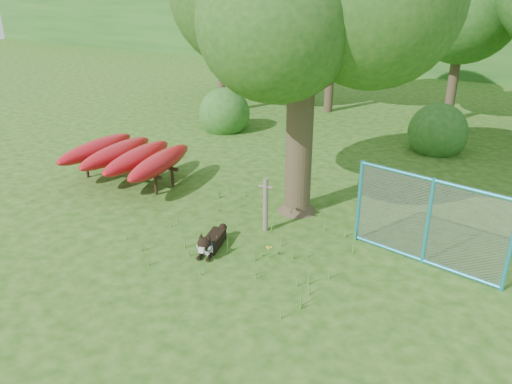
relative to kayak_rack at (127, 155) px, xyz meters
The scene contains 11 objects.
ground 4.81m from the kayak_rack, 25.66° to the right, with size 80.00×80.00×0.00m, color #224C0F.
wooden_post 4.54m from the kayak_rack, ahead, with size 0.33×0.13×1.18m.
kayak_rack is the anchor object (origin of this frame).
husky_dog 4.48m from the kayak_rack, 24.47° to the right, with size 0.54×1.18×0.53m.
fence_section 7.72m from the kayak_rack, ahead, with size 2.91×0.54×2.85m.
wildflower_clump 5.39m from the kayak_rack, 16.10° to the right, with size 0.12×0.11×0.26m.
bg_tree_c 12.83m from the kayak_rack, 62.14° to the left, with size 4.00×4.00×6.12m.
bg_tree_f 12.29m from the kayak_rack, 113.31° to the left, with size 3.60×3.60×5.55m.
shrub_left 5.54m from the kayak_rack, 97.49° to the left, with size 1.80×1.80×1.80m, color #265D1E.
shrub_mid 9.39m from the kayak_rack, 47.85° to the left, with size 1.80×1.80×1.80m, color #265D1E.
wooded_hillside 26.39m from the kayak_rack, 80.62° to the left, with size 80.00×12.00×6.00m, color #265D1E.
Camera 1 is at (5.05, -6.66, 4.91)m, focal length 35.00 mm.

